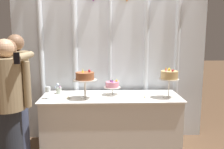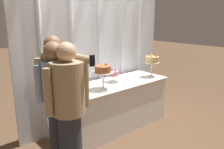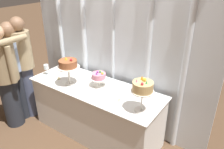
{
  "view_description": "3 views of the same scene",
  "coord_description": "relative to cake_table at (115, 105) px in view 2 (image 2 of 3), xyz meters",
  "views": [
    {
      "loc": [
        -0.1,
        -3.25,
        1.66
      ],
      "look_at": [
        0.02,
        0.22,
        1.08
      ],
      "focal_mm": 39.02,
      "sensor_mm": 36.0,
      "label": 1
    },
    {
      "loc": [
        -2.45,
        -2.65,
        1.88
      ],
      "look_at": [
        -0.01,
        0.17,
        0.93
      ],
      "focal_mm": 36.89,
      "sensor_mm": 36.0,
      "label": 2
    },
    {
      "loc": [
        1.73,
        -1.95,
        2.29
      ],
      "look_at": [
        0.27,
        0.13,
        1.05
      ],
      "focal_mm": 35.53,
      "sensor_mm": 36.0,
      "label": 3
    }
  ],
  "objects": [
    {
      "name": "wine_glass",
      "position": [
        -0.86,
        -0.11,
        0.52
      ],
      "size": [
        0.07,
        0.07,
        0.16
      ],
      "color": "silver",
      "rests_on": "cake_table"
    },
    {
      "name": "tealight_far_left",
      "position": [
        -0.59,
        -0.12,
        0.41
      ],
      "size": [
        0.05,
        0.05,
        0.03
      ],
      "color": "beige",
      "rests_on": "cake_table"
    },
    {
      "name": "cake_table",
      "position": [
        0.0,
        0.0,
        0.0
      ],
      "size": [
        1.95,
        0.71,
        0.79
      ],
      "color": "white",
      "rests_on": "ground_plane"
    },
    {
      "name": "cake_display_rightmost",
      "position": [
        0.79,
        -0.13,
        0.7
      ],
      "size": [
        0.26,
        0.26,
        0.42
      ],
      "color": "silver",
      "rests_on": "cake_table"
    },
    {
      "name": "flower_vase",
      "position": [
        -0.77,
        0.17,
        0.45
      ],
      "size": [
        0.1,
        0.09,
        0.15
      ],
      "color": "#B2C1B2",
      "rests_on": "cake_table"
    },
    {
      "name": "guest_man_dark_suit",
      "position": [
        -1.26,
        -0.37,
        0.5
      ],
      "size": [
        0.41,
        0.41,
        1.6
      ],
      "color": "#282D38",
      "rests_on": "ground_plane"
    },
    {
      "name": "guest_man_pink_jacket",
      "position": [
        -1.21,
        -0.57,
        0.47
      ],
      "size": [
        0.55,
        0.4,
        1.61
      ],
      "color": "#282D38",
      "rests_on": "ground_plane"
    },
    {
      "name": "draped_curtain",
      "position": [
        -0.02,
        0.45,
        0.95
      ],
      "size": [
        2.98,
        0.15,
        2.62
      ],
      "color": "silver",
      "rests_on": "ground_plane"
    },
    {
      "name": "ground_plane",
      "position": [
        0.0,
        -0.1,
        -0.4
      ],
      "size": [
        24.0,
        24.0,
        0.0
      ],
      "primitive_type": "plane",
      "color": "brown"
    },
    {
      "name": "cake_display_center",
      "position": [
        0.02,
        0.07,
        0.53
      ],
      "size": [
        0.24,
        0.24,
        0.24
      ],
      "color": "silver",
      "rests_on": "cake_table"
    },
    {
      "name": "cake_display_leftmost",
      "position": [
        -0.35,
        -0.13,
        0.69
      ],
      "size": [
        0.32,
        0.32,
        0.41
      ],
      "color": "silver",
      "rests_on": "cake_table"
    },
    {
      "name": "guest_girl_blue_dress",
      "position": [
        -1.2,
        -0.26,
        0.54
      ],
      "size": [
        0.46,
        0.69,
        1.66
      ],
      "color": "#4C5675",
      "rests_on": "ground_plane"
    },
    {
      "name": "tealight_near_left",
      "position": [
        0.47,
        -0.1,
        0.41
      ],
      "size": [
        0.04,
        0.04,
        0.03
      ],
      "color": "beige",
      "rests_on": "cake_table"
    }
  ]
}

